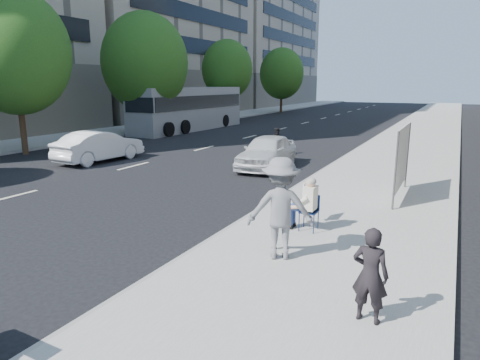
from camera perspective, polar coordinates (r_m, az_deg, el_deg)
The scene contains 16 objects.
ground at distance 9.76m, azimuth -15.61°, elevation -9.47°, with size 160.00×160.00×0.00m, color black.
near_sidewalk at distance 26.90m, azimuth 21.97°, elevation 4.28°, with size 5.00×120.00×0.15m, color gray.
far_sidewalk at distance 35.32m, azimuth -13.96°, elevation 6.65°, with size 4.50×120.00×0.15m, color gray.
far_bldg_north at distance 78.26m, azimuth -0.98°, elevation 20.40°, with size 22.00×28.00×28.00m, color tan.
tree_far_b at distance 24.75m, azimuth -27.86°, elevation 14.86°, with size 5.40×5.40×8.24m.
tree_far_c at distance 31.68m, azimuth -12.55°, elevation 15.02°, with size 6.00×6.00×8.47m.
tree_far_d at distance 41.68m, azimuth -1.73°, elevation 14.52°, with size 4.80×4.80×7.65m.
tree_far_e at distance 54.38m, azimuth 5.57°, elevation 13.95°, with size 5.40×5.40×7.89m.
seated_protester at distance 10.37m, azimuth 8.70°, elevation -2.71°, with size 0.83×1.11×1.31m.
jogger at distance 8.57m, azimuth 5.43°, elevation -3.80°, with size 1.33×0.77×2.07m, color slate.
pedestrian_woman at distance 6.67m, azimuth 16.97°, elevation -12.03°, with size 0.53×0.35×1.46m, color black.
protest_banner at distance 13.98m, azimuth 20.75°, elevation 2.82°, with size 0.08×3.06×2.20m.
white_sedan_near at distance 18.56m, azimuth 3.61°, elevation 3.80°, with size 1.72×4.28×1.46m, color silver.
white_sedan_mid at distance 21.26m, azimuth -18.24°, elevation 4.31°, with size 1.53×4.38×1.44m, color white.
motorcycle at distance 22.06m, azimuth 5.01°, elevation 4.96°, with size 0.70×2.04×1.42m.
bus at distance 34.43m, azimuth -6.75°, elevation 9.39°, with size 2.90×12.11×3.30m.
Camera 1 is at (6.25, -6.57, 3.62)m, focal length 32.00 mm.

